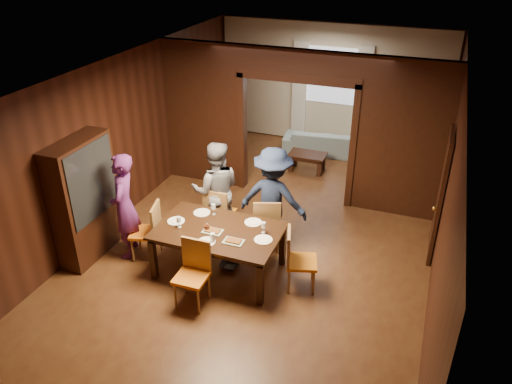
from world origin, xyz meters
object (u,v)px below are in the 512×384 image
at_px(chair_right, 302,260).
at_px(hutch, 85,200).
at_px(person_grey, 216,190).
at_px(dining_table, 219,250).
at_px(chair_left, 145,231).
at_px(coffee_table, 307,162).
at_px(person_navy, 273,198).
at_px(sofa, 324,142).
at_px(chair_near, 191,276).
at_px(chair_far_r, 267,222).
at_px(person_purple, 124,206).
at_px(chair_far_l, 221,211).

relative_size(chair_right, hutch, 0.48).
relative_size(person_grey, dining_table, 0.92).
bearing_deg(hutch, person_grey, 35.99).
bearing_deg(chair_left, coffee_table, 143.77).
xyz_separation_m(person_navy, chair_left, (-1.79, -1.07, -0.39)).
relative_size(person_navy, sofa, 0.93).
bearing_deg(person_grey, chair_near, 79.36).
xyz_separation_m(dining_table, chair_far_r, (0.47, 0.87, 0.10)).
relative_size(coffee_table, chair_far_r, 0.82).
xyz_separation_m(person_grey, dining_table, (0.47, -0.95, -0.49)).
bearing_deg(coffee_table, dining_table, -94.49).
xyz_separation_m(person_navy, sofa, (-0.10, 4.06, -0.60)).
height_order(person_purple, hutch, hutch).
xyz_separation_m(dining_table, chair_right, (1.30, 0.07, 0.10)).
bearing_deg(chair_near, person_grey, 102.21).
xyz_separation_m(person_grey, person_navy, (0.99, 0.06, 0.01)).
distance_m(person_grey, person_navy, 0.99).
relative_size(dining_table, chair_left, 1.95).
bearing_deg(chair_far_l, person_grey, -17.13).
xyz_separation_m(person_purple, chair_far_r, (2.06, 0.95, -0.40)).
relative_size(dining_table, chair_near, 1.95).
relative_size(coffee_table, chair_near, 0.82).
distance_m(coffee_table, chair_near, 4.83).
distance_m(sofa, coffee_table, 1.09).
bearing_deg(sofa, person_grey, 70.92).
distance_m(person_purple, person_grey, 1.52).
height_order(person_navy, coffee_table, person_navy).
xyz_separation_m(sofa, hutch, (-2.59, -5.35, 0.72)).
distance_m(chair_left, chair_right, 2.57).
bearing_deg(chair_near, person_navy, 71.74).
height_order(chair_right, chair_near, same).
height_order(person_purple, chair_far_l, person_purple).
distance_m(dining_table, hutch, 2.27).
distance_m(person_navy, chair_near, 1.97).
height_order(sofa, coffee_table, sofa).
distance_m(person_navy, dining_table, 1.24).
height_order(coffee_table, hutch, hutch).
distance_m(dining_table, chair_left, 1.28).
distance_m(person_grey, hutch, 2.10).
distance_m(person_grey, chair_near, 1.87).
bearing_deg(chair_far_l, hutch, 34.59).
xyz_separation_m(sofa, chair_near, (-0.47, -5.90, 0.21)).
height_order(dining_table, chair_far_r, chair_far_r).
bearing_deg(chair_near, dining_table, 85.64).
distance_m(chair_far_l, hutch, 2.21).
bearing_deg(coffee_table, chair_left, -111.39).
bearing_deg(chair_near, chair_right, 32.65).
height_order(chair_right, chair_far_l, same).
xyz_separation_m(sofa, chair_far_r, (0.05, -4.20, 0.21)).
bearing_deg(chair_far_l, chair_left, 48.52).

